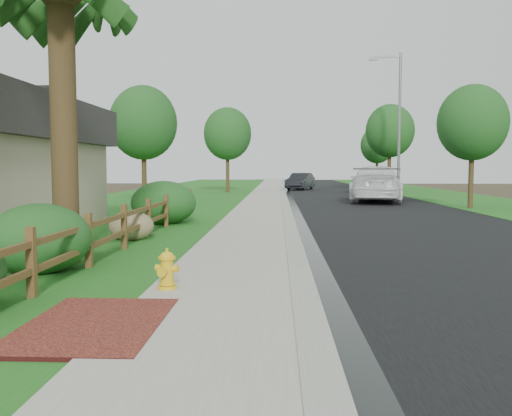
{
  "coord_description": "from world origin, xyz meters",
  "views": [
    {
      "loc": [
        -0.01,
        -7.29,
        1.96
      ],
      "look_at": [
        -0.49,
        4.87,
        1.05
      ],
      "focal_mm": 38.0,
      "sensor_mm": 36.0,
      "label": 1
    }
  ],
  "objects_px": {
    "ranch_fence": "(137,220)",
    "white_suv": "(375,184)",
    "streetlight": "(397,115)",
    "fire_hydrant": "(167,270)",
    "dark_car_mid": "(368,181)"
  },
  "relations": [
    {
      "from": "dark_car_mid",
      "to": "streetlight",
      "type": "height_order",
      "value": "streetlight"
    },
    {
      "from": "ranch_fence",
      "to": "fire_hydrant",
      "type": "relative_size",
      "value": 26.85
    },
    {
      "from": "streetlight",
      "to": "fire_hydrant",
      "type": "bearing_deg",
      "value": -108.05
    },
    {
      "from": "ranch_fence",
      "to": "fire_hydrant",
      "type": "bearing_deg",
      "value": -71.06
    },
    {
      "from": "fire_hydrant",
      "to": "dark_car_mid",
      "type": "relative_size",
      "value": 0.13
    },
    {
      "from": "fire_hydrant",
      "to": "white_suv",
      "type": "height_order",
      "value": "white_suv"
    },
    {
      "from": "streetlight",
      "to": "ranch_fence",
      "type": "bearing_deg",
      "value": -115.14
    },
    {
      "from": "ranch_fence",
      "to": "white_suv",
      "type": "relative_size",
      "value": 2.45
    },
    {
      "from": "fire_hydrant",
      "to": "white_suv",
      "type": "xyz_separation_m",
      "value": [
        7.27,
        22.97,
        0.63
      ]
    },
    {
      "from": "ranch_fence",
      "to": "white_suv",
      "type": "height_order",
      "value": "white_suv"
    },
    {
      "from": "white_suv",
      "to": "streetlight",
      "type": "distance_m",
      "value": 10.04
    },
    {
      "from": "ranch_fence",
      "to": "dark_car_mid",
      "type": "distance_m",
      "value": 31.53
    },
    {
      "from": "ranch_fence",
      "to": "dark_car_mid",
      "type": "bearing_deg",
      "value": 69.97
    },
    {
      "from": "fire_hydrant",
      "to": "white_suv",
      "type": "relative_size",
      "value": 0.09
    },
    {
      "from": "fire_hydrant",
      "to": "white_suv",
      "type": "distance_m",
      "value": 24.1
    }
  ]
}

